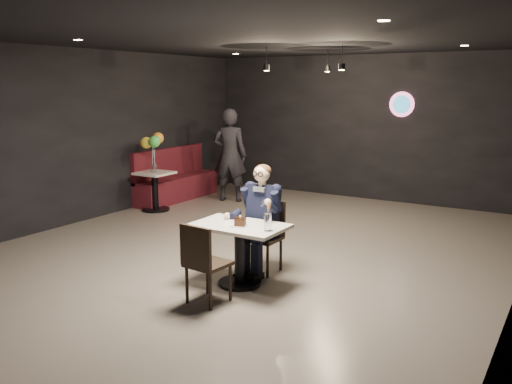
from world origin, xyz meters
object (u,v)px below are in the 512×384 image
Objects in this scene: chair_far at (263,237)px; balloon_vase at (154,168)px; seated_man at (263,217)px; sundae_glass at (268,222)px; chair_near at (208,262)px; main_table at (239,255)px; passerby at (230,155)px; booth_bench at (176,174)px; side_table at (155,191)px.

balloon_vase is at bearing 151.53° from chair_far.
seated_man is 9.45× the size of balloon_vase.
balloon_vase is (-3.98, 2.54, -0.02)m from sundae_glass.
chair_far is 1.18m from chair_near.
chair_near is 1.20m from seated_man.
seated_man is 4.04m from balloon_vase.
balloon_vase is at bearing 143.78° from chair_near.
passerby is (-2.83, 3.97, 0.59)m from main_table.
seated_man is at bearing -37.22° from booth_bench.
booth_bench is at bearing 106.70° from balloon_vase.
side_table is at bearing 143.78° from chair_near.
sundae_glass is at bearing -32.53° from side_table.
side_table is at bearing -73.30° from booth_bench.
chair_near is at bearing -90.00° from main_table.
booth_bench is at bearing 138.11° from chair_near.
seated_man reaches higher than chair_near.
booth_bench is 1.21m from passerby.
main_table is at bearing 106.19° from passerby.
booth_bench is at bearing 6.20° from passerby.
side_table is (0.30, -1.00, -0.16)m from booth_bench.
sundae_glass reaches higher than balloon_vase.
seated_man is at bearing 94.90° from chair_near.
main_table is at bearing -90.00° from seated_man.
balloon_vase is (-3.55, 2.48, 0.45)m from main_table.
sundae_glass is at bearing -39.58° from booth_bench.
sundae_glass is at bearing -55.06° from seated_man.
main_table is 5.64× the size of sundae_glass.
side_table is at bearing 147.47° from sundae_glass.
sundae_glass is (0.43, 0.56, 0.39)m from chair_near.
passerby is at bearing 63.95° from balloon_vase.
side_table is 1.76m from passerby.
main_table is 4.91m from passerby.
chair_near reaches higher than side_table.
balloon_vase is (-3.55, 1.93, 0.37)m from chair_far.
sundae_glass is (0.43, -0.06, 0.47)m from main_table.
seated_man is 4.44m from passerby.
booth_bench is at bearing 106.70° from side_table.
seated_man reaches higher than sundae_glass.
chair_far is at bearing 0.00° from seated_man.
chair_near is at bearing -41.12° from balloon_vase.
seated_man is 0.76m from sundae_glass.
side_table is (-3.55, 1.93, -0.08)m from chair_far.
seated_man is at bearing 0.00° from chair_far.
main_table is at bearing -34.88° from balloon_vase.
main_table is 0.57× the size of passerby.
side_table is at bearing 151.53° from chair_far.
chair_far is 4.46m from passerby.
balloon_vase reaches higher than main_table.
balloon_vase is at bearing 151.53° from seated_man.
booth_bench reaches higher than sundae_glass.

